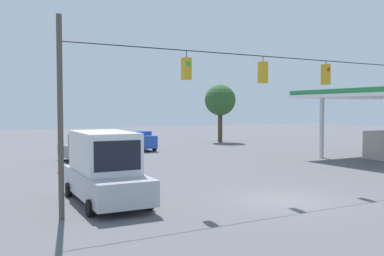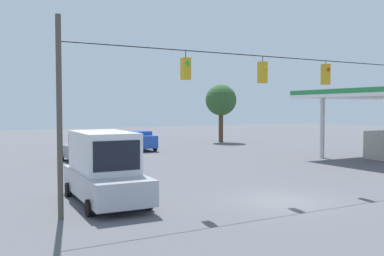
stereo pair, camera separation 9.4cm
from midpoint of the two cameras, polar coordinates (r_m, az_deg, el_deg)
ground_plane at (r=19.29m, az=11.89°, el=-9.41°), size 140.00×140.00×0.00m
overhead_signal_span at (r=20.02m, az=9.41°, el=3.92°), size 18.46×0.38×7.35m
pickup_truck_grey_withflow_far at (r=32.36m, az=-14.48°, el=-2.80°), size 2.50×5.70×2.12m
sedan_blue_oncoming_deep at (r=40.92m, az=-7.10°, el=-1.63°), size 2.14×4.37×1.83m
box_truck_silver_parked_shoulder at (r=18.67m, az=-11.65°, el=-5.21°), size 2.72×6.20×3.01m
traffic_cone_nearest at (r=21.56m, az=-13.77°, el=-7.31°), size 0.34×0.34×0.62m
traffic_cone_second at (r=24.54m, az=-15.71°, el=-6.11°), size 0.34×0.34×0.62m
traffic_cone_third at (r=27.65m, az=-17.30°, el=-5.15°), size 0.34×0.34×0.62m
tree_horizon_left at (r=50.39m, az=3.73°, el=3.67°), size 3.63×3.63×6.77m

